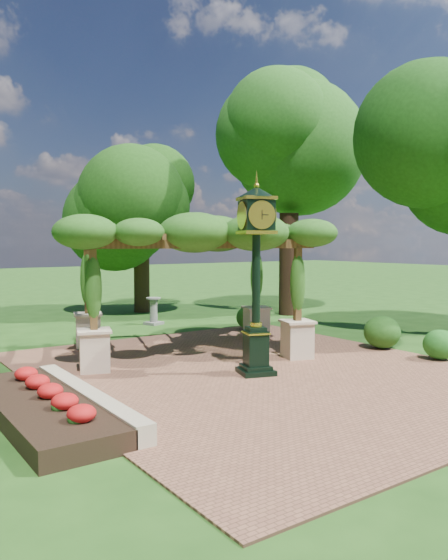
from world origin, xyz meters
TOP-DOWN VIEW (x-y plane):
  - ground at (0.00, 0.00)m, footprint 120.00×120.00m
  - brick_plaza at (0.00, 1.00)m, footprint 10.00×12.00m
  - border_wall at (-4.60, 0.50)m, footprint 0.35×5.00m
  - flower_bed at (-5.50, 0.50)m, footprint 1.50×5.00m
  - pedestal_clock at (-0.27, 0.78)m, footprint 1.14×1.14m
  - pergola at (-0.26, 3.97)m, footprint 7.21×5.69m
  - sundial at (1.51, 9.45)m, footprint 0.74×0.74m
  - shrub_front at (4.83, -0.80)m, footprint 1.17×1.17m
  - shrub_mid at (4.78, 1.09)m, footprint 1.12×1.12m
  - shrub_back at (3.72, 6.21)m, footprint 0.96×0.96m
  - tree_north at (2.88, 13.20)m, footprint 4.36×4.36m
  - tree_east_far at (7.78, 8.64)m, footprint 5.77×5.77m

SIDE VIEW (x-z plane):
  - ground at x=0.00m, z-range 0.00..0.00m
  - brick_plaza at x=0.00m, z-range 0.00..0.04m
  - flower_bed at x=-5.50m, z-range 0.00..0.36m
  - border_wall at x=-4.60m, z-range 0.00..0.40m
  - shrub_front at x=4.83m, z-range 0.04..0.85m
  - sundial at x=1.51m, z-range -0.06..1.00m
  - shrub_back at x=3.72m, z-range 0.04..0.90m
  - shrub_mid at x=4.78m, z-range 0.04..1.02m
  - pedestal_clock at x=-0.27m, z-range 0.45..5.02m
  - pergola at x=-0.26m, z-range 1.27..5.23m
  - tree_north at x=2.88m, z-range 1.37..8.76m
  - tree_east_far at x=7.78m, z-range 2.16..13.70m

